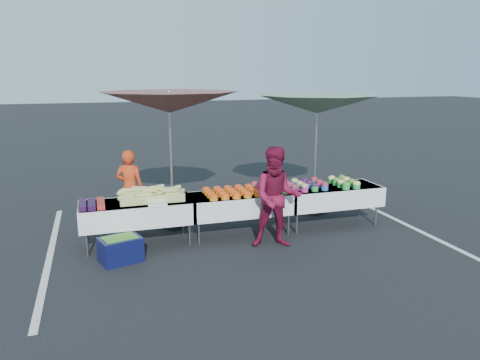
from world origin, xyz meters
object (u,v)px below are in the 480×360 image
object	(u,v)px
table_center	(240,203)
umbrella_left	(169,103)
umbrella_right	(317,105)
storage_bin	(120,249)
table_right	(331,195)
table_left	(137,212)
customer	(277,198)
vendor	(130,188)

from	to	relation	value
table_center	umbrella_left	bearing A→B (deg)	144.30
umbrella_right	storage_bin	bearing A→B (deg)	-160.00
table_center	umbrella_right	distance (m)	2.60
table_center	table_right	xyz separation A→B (m)	(1.80, 0.00, 0.00)
table_left	storage_bin	distance (m)	0.82
umbrella_left	umbrella_right	size ratio (longest dim) A/B	1.18
table_left	umbrella_left	xyz separation A→B (m)	(0.72, 0.78, 1.72)
table_center	storage_bin	world-z (taller)	table_center
table_center	table_right	distance (m)	1.80
customer	umbrella_right	distance (m)	2.53
table_left	table_center	world-z (taller)	same
table_right	customer	world-z (taller)	customer
vendor	umbrella_right	bearing A→B (deg)	-161.81
table_center	vendor	bearing A→B (deg)	147.90
table_right	storage_bin	size ratio (longest dim) A/B	2.64
umbrella_right	storage_bin	distance (m)	4.69
customer	umbrella_left	world-z (taller)	umbrella_left
umbrella_right	umbrella_left	bearing A→B (deg)	-179.54
table_center	umbrella_right	bearing A→B (deg)	23.34
umbrella_left	storage_bin	bearing A→B (deg)	-126.31
vendor	customer	size ratio (longest dim) A/B	0.86
umbrella_left	umbrella_right	world-z (taller)	umbrella_left
table_center	customer	world-z (taller)	customer
vendor	umbrella_right	world-z (taller)	umbrella_right
umbrella_right	storage_bin	xyz separation A→B (m)	(-3.98, -1.45, -2.01)
vendor	umbrella_right	distance (m)	3.98
vendor	umbrella_right	size ratio (longest dim) A/B	0.57
table_right	umbrella_right	bearing A→B (deg)	86.13
customer	umbrella_left	distance (m)	2.58
storage_bin	table_right	bearing A→B (deg)	-7.74
table_left	table_center	size ratio (longest dim) A/B	1.00
table_left	vendor	distance (m)	1.15
table_left	table_right	distance (m)	3.60
table_left	umbrella_right	world-z (taller)	umbrella_right
vendor	umbrella_left	world-z (taller)	umbrella_left
umbrella_left	table_center	bearing A→B (deg)	-35.70
umbrella_left	table_left	bearing A→B (deg)	-132.81
table_left	umbrella_right	bearing A→B (deg)	12.35
table_left	customer	distance (m)	2.34
table_left	umbrella_right	distance (m)	4.08
umbrella_left	storage_bin	xyz separation A→B (m)	(-1.05, -1.43, -2.10)
table_left	vendor	world-z (taller)	vendor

